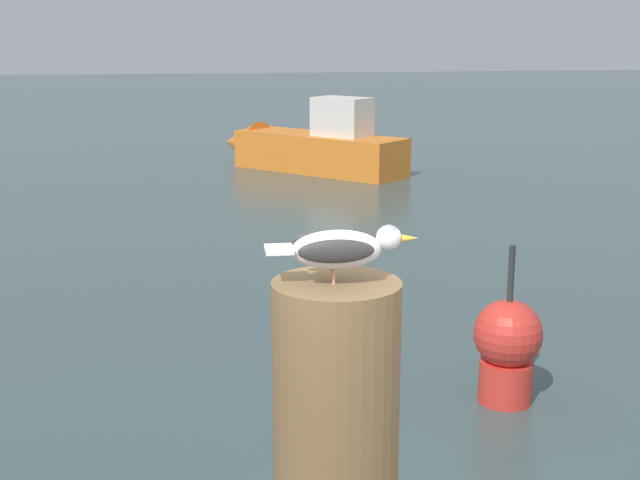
{
  "coord_description": "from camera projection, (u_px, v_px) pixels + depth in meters",
  "views": [
    {
      "loc": [
        -1.17,
        -2.59,
        2.98
      ],
      "look_at": [
        -0.77,
        -0.26,
        2.41
      ],
      "focal_mm": 48.94,
      "sensor_mm": 36.0,
      "label": 1
    }
  ],
  "objects": [
    {
      "name": "boat_orange",
      "position": [
        305.0,
        147.0,
        18.94
      ],
      "size": [
        4.0,
        4.23,
        1.7
      ],
      "color": "orange",
      "rests_on": "ground_plane"
    },
    {
      "name": "mooring_post",
      "position": [
        336.0,
        480.0,
        2.33
      ],
      "size": [
        0.33,
        0.33,
        1.1
      ],
      "primitive_type": "cylinder",
      "color": "brown",
      "rests_on": "harbor_quay"
    },
    {
      "name": "channel_buoy",
      "position": [
        507.0,
        347.0,
        7.08
      ],
      "size": [
        0.56,
        0.56,
        1.33
      ],
      "color": "red",
      "rests_on": "ground_plane"
    },
    {
      "name": "seagull",
      "position": [
        339.0,
        248.0,
        2.18
      ],
      "size": [
        0.39,
        0.15,
        0.14
      ],
      "color": "tan",
      "rests_on": "mooring_post"
    }
  ]
}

